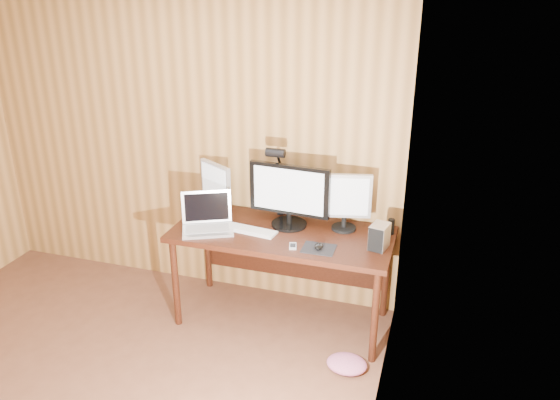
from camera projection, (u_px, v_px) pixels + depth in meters
The scene contains 13 objects.
desk at pixel (285, 243), 4.07m from camera, with size 1.60×0.70×0.75m.
monitor_center at pixel (289, 195), 3.97m from camera, with size 0.61×0.27×0.47m.
monitor_left at pixel (216, 186), 4.23m from camera, with size 0.31×0.21×0.40m.
monitor_right at pixel (345, 200), 3.91m from camera, with size 0.37×0.18×0.43m.
laptop at pixel (207, 220), 3.99m from camera, with size 0.45×0.41×0.26m.
keyboard at pixel (250, 230), 3.96m from camera, with size 0.41×0.17×0.02m.
mousepad at pixel (319, 249), 3.71m from camera, with size 0.22×0.18×0.00m, color black.
mouse at pixel (319, 246), 3.70m from camera, with size 0.06×0.10×0.04m, color black.
hard_drive at pixel (379, 236), 3.69m from camera, with size 0.14×0.18×0.17m.
phone at pixel (293, 246), 3.74m from camera, with size 0.07×0.11×0.01m.
speaker at pixel (391, 226), 3.91m from camera, with size 0.05×0.05×0.11m, color black.
desk_lamp at pixel (278, 171), 4.05m from camera, with size 0.14×0.20×0.61m.
fabric_pile at pixel (347, 364), 3.68m from camera, with size 0.28×0.23×0.09m, color #B3567B, non-canonical shape.
Camera 1 is at (1.98, -1.79, 2.47)m, focal length 35.00 mm.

